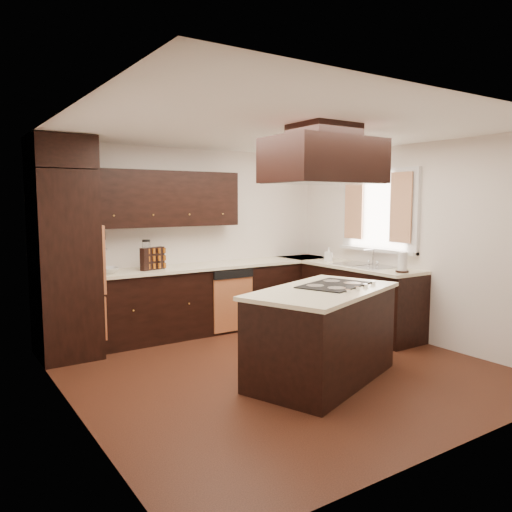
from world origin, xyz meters
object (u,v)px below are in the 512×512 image
oven_column (65,265)px  range_hood (323,161)px  island (322,336)px  spice_rack (152,259)px

oven_column → range_hood: size_ratio=2.02×
island → spice_rack: size_ratio=4.74×
island → spice_rack: 2.48m
spice_rack → island: bearing=-88.6°
oven_column → island: bearing=-48.6°
range_hood → spice_rack: size_ratio=3.09×
range_hood → spice_rack: 2.67m
range_hood → oven_column: bearing=129.7°
island → range_hood: bearing=-159.0°
island → range_hood: size_ratio=1.53×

